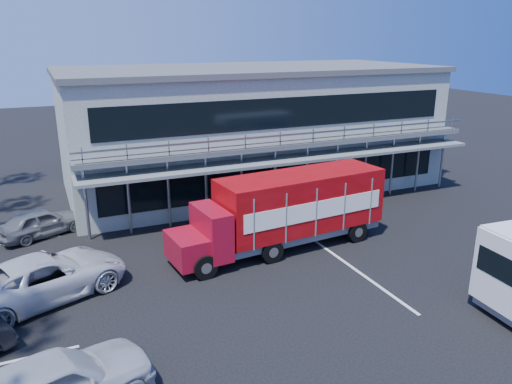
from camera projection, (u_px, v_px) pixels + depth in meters
name	position (u px, v px, depth m)	size (l,w,h in m)	color
ground	(337.00, 300.00, 17.88)	(120.00, 120.00, 0.00)	black
building	(250.00, 127.00, 30.99)	(22.40, 12.00, 7.30)	gray
red_truck	(288.00, 209.00, 21.84)	(10.00, 3.24, 3.31)	maroon
parked_car_c	(45.00, 277.00, 17.83)	(2.69, 5.84, 1.62)	silver
parked_car_e	(41.00, 222.00, 23.46)	(1.59, 3.94, 1.34)	slate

